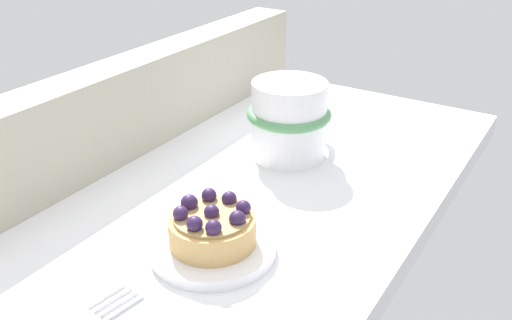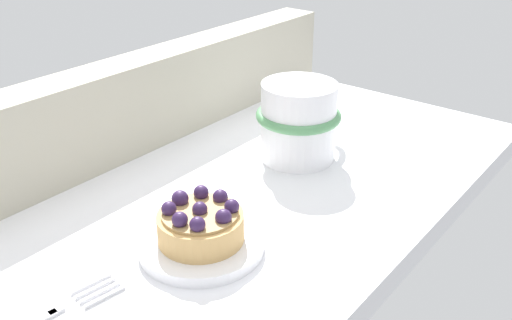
{
  "view_description": "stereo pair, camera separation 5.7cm",
  "coord_description": "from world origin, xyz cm",
  "views": [
    {
      "loc": [
        -40.57,
        -29.46,
        29.83
      ],
      "look_at": [
        2.5,
        -2.59,
        4.24
      ],
      "focal_mm": 40.11,
      "sensor_mm": 36.0,
      "label": 1
    },
    {
      "loc": [
        -37.3,
        -34.1,
        29.83
      ],
      "look_at": [
        2.5,
        -2.59,
        4.24
      ],
      "focal_mm": 40.11,
      "sensor_mm": 36.0,
      "label": 2
    }
  ],
  "objects": [
    {
      "name": "dessert_plate",
      "position": [
        -7.62,
        -4.46,
        0.5
      ],
      "size": [
        11.09,
        11.09,
        1.06
      ],
      "color": "white",
      "rests_on": "ground_plane"
    },
    {
      "name": "coffee_mug",
      "position": [
        12.81,
        -0.71,
        4.63
      ],
      "size": [
        12.98,
        9.7,
        9.07
      ],
      "color": "white",
      "rests_on": "ground_plane"
    },
    {
      "name": "raspberry_tart",
      "position": [
        -7.6,
        -4.45,
        2.66
      ],
      "size": [
        7.57,
        7.57,
        3.92
      ],
      "color": "tan",
      "rests_on": "dessert_plate"
    },
    {
      "name": "window_rail_back",
      "position": [
        0.0,
        16.47,
        5.34
      ],
      "size": [
        75.43,
        5.31,
        10.67
      ],
      "primitive_type": "cube",
      "color": "#B2AD99",
      "rests_on": "ground_plane"
    },
    {
      "name": "ground_plane",
      "position": [
        0.0,
        0.0,
        -1.41
      ],
      "size": [
        76.97,
        38.24,
        2.83
      ],
      "primitive_type": "cube",
      "color": "white"
    }
  ]
}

